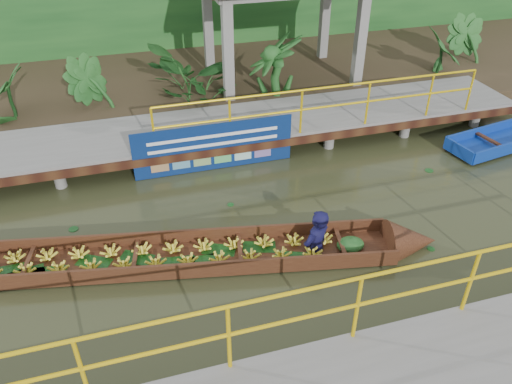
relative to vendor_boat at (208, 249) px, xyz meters
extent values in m
plane|color=#2A2E17|center=(0.53, 0.39, -0.23)|extent=(80.00, 80.00, 0.00)
cube|color=#342A1A|center=(0.53, 7.89, -0.01)|extent=(30.00, 8.00, 0.45)
cube|color=slate|center=(0.53, 3.89, 0.27)|extent=(16.00, 2.00, 0.15)
cube|color=black|center=(0.53, 2.89, 0.19)|extent=(16.00, 0.12, 0.18)
cylinder|color=#DEB20B|center=(3.28, 2.94, 1.34)|extent=(7.50, 0.05, 0.05)
cylinder|color=#DEB20B|center=(3.28, 2.94, 0.89)|extent=(7.50, 0.05, 0.05)
cylinder|color=#DEB20B|center=(3.28, 2.94, 0.84)|extent=(0.05, 0.05, 1.00)
cylinder|color=slate|center=(-3.47, 3.09, -0.01)|extent=(0.24, 0.24, 0.55)
cylinder|color=slate|center=(-3.47, 4.69, -0.01)|extent=(0.24, 0.24, 0.55)
cylinder|color=slate|center=(-1.47, 3.09, -0.01)|extent=(0.24, 0.24, 0.55)
cylinder|color=slate|center=(-1.47, 4.69, -0.01)|extent=(0.24, 0.24, 0.55)
cylinder|color=slate|center=(0.53, 3.09, -0.01)|extent=(0.24, 0.24, 0.55)
cylinder|color=slate|center=(0.53, 4.69, -0.01)|extent=(0.24, 0.24, 0.55)
cylinder|color=slate|center=(2.53, 3.09, -0.01)|extent=(0.24, 0.24, 0.55)
cylinder|color=slate|center=(2.53, 4.69, -0.01)|extent=(0.24, 0.24, 0.55)
cylinder|color=slate|center=(4.53, 3.09, -0.01)|extent=(0.24, 0.24, 0.55)
cylinder|color=slate|center=(4.53, 4.69, -0.01)|extent=(0.24, 0.24, 0.55)
cylinder|color=slate|center=(6.53, 3.09, -0.01)|extent=(0.24, 0.24, 0.55)
cylinder|color=slate|center=(6.53, 4.69, -0.01)|extent=(0.24, 0.24, 0.55)
cylinder|color=slate|center=(0.53, 3.09, -0.01)|extent=(0.24, 0.24, 0.55)
cylinder|color=#DEB20B|center=(1.53, -2.66, 1.42)|extent=(10.00, 0.05, 0.05)
cylinder|color=#DEB20B|center=(1.53, -2.66, 0.97)|extent=(10.00, 0.05, 0.05)
cylinder|color=#DEB20B|center=(1.53, -2.66, 0.92)|extent=(0.05, 0.05, 1.00)
cube|color=slate|center=(1.73, 5.49, 1.37)|extent=(0.25, 0.25, 2.80)
cube|color=slate|center=(5.33, 5.49, 1.37)|extent=(0.25, 0.25, 2.80)
cube|color=slate|center=(1.73, 7.89, 1.37)|extent=(0.25, 0.25, 2.80)
cube|color=slate|center=(5.33, 7.89, 1.37)|extent=(0.25, 0.25, 2.80)
cube|color=#33170D|center=(-0.33, 0.07, -0.18)|extent=(6.99, 2.19, 0.05)
cube|color=#33170D|center=(-0.25, 0.49, -0.06)|extent=(6.83, 1.39, 0.30)
cube|color=#33170D|center=(-0.42, -0.36, -0.06)|extent=(6.83, 1.39, 0.30)
cone|color=#33170D|center=(3.46, -0.68, -0.11)|extent=(1.01, 0.99, 0.83)
ellipsoid|color=#144018|center=(2.40, -0.47, -0.09)|extent=(0.55, 0.47, 0.23)
imported|color=black|center=(1.80, -0.35, 0.65)|extent=(0.69, 0.61, 1.60)
cube|color=navy|center=(7.53, 2.01, -0.13)|extent=(2.97, 1.33, 0.10)
cube|color=navy|center=(7.46, 2.44, -0.02)|extent=(2.83, 0.54, 0.29)
cube|color=navy|center=(6.12, 1.77, -0.02)|extent=(0.20, 0.86, 0.29)
cube|color=black|center=(7.06, 1.93, 0.02)|extent=(0.24, 0.86, 0.05)
cube|color=navy|center=(0.75, 2.87, 0.32)|extent=(3.45, 0.03, 1.08)
cube|color=white|center=(0.75, 2.85, 0.59)|extent=(2.81, 0.01, 0.07)
cube|color=white|center=(0.75, 2.85, 0.39)|extent=(2.81, 0.01, 0.07)
imported|color=#144018|center=(-3.53, 5.69, 0.94)|extent=(1.15, 1.15, 1.43)
imported|color=#144018|center=(-1.53, 5.69, 0.94)|extent=(1.15, 1.15, 1.43)
imported|color=#144018|center=(0.97, 5.69, 0.94)|extent=(1.15, 1.15, 1.43)
imported|color=#144018|center=(2.97, 5.69, 0.94)|extent=(1.15, 1.15, 1.43)
imported|color=#144018|center=(7.97, 5.69, 0.94)|extent=(1.15, 1.15, 1.43)
imported|color=#144018|center=(9.47, 5.69, 0.94)|extent=(1.15, 1.15, 1.43)
camera|label=1|loc=(-1.04, -6.36, 5.45)|focal=35.00mm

